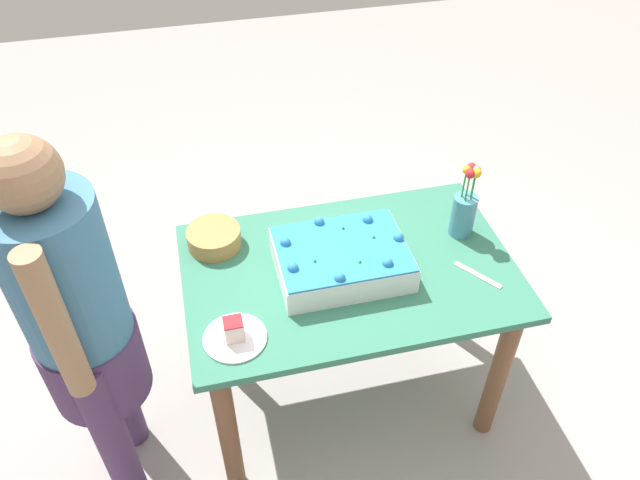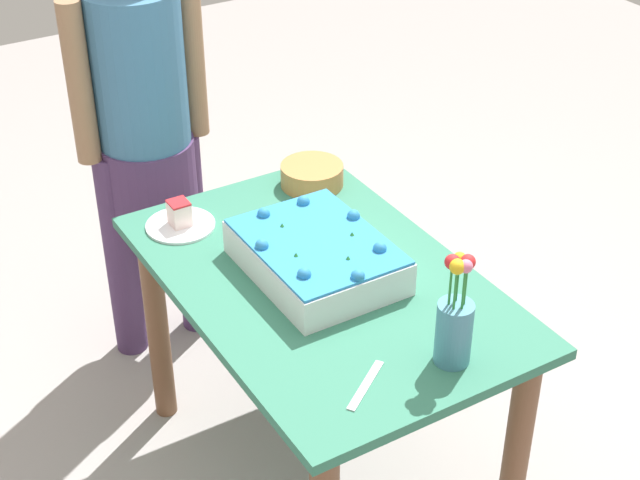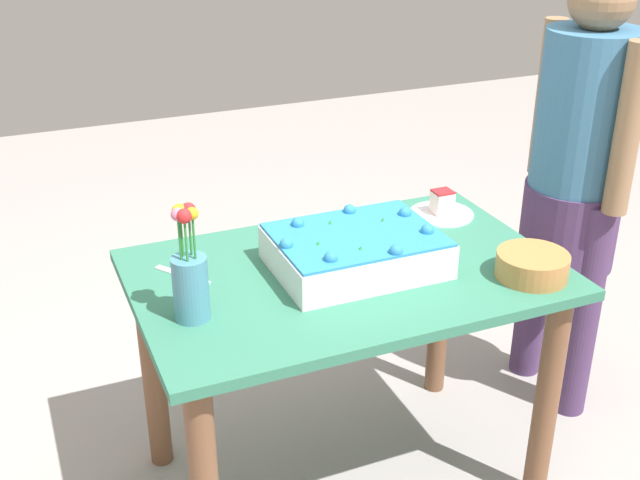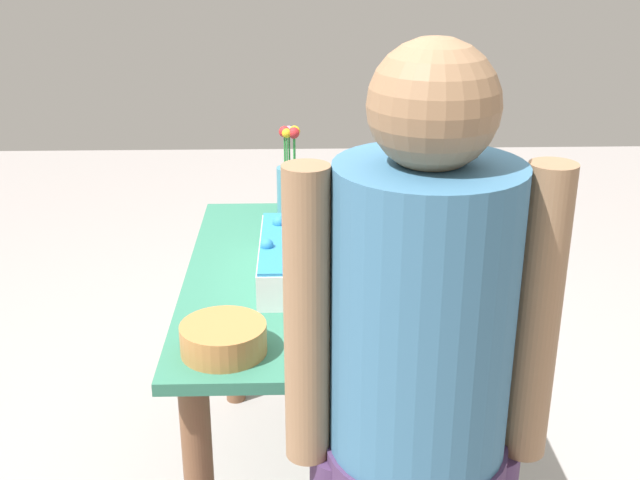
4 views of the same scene
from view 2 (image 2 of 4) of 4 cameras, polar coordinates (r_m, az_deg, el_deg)
name	(u,v)px [view 2 (image 2 of 4)]	position (r m, az deg, el deg)	size (l,w,h in m)	color
ground_plane	(322,472)	(3.11, 0.11, -13.34)	(8.00, 8.00, 0.00)	#9E9794
dining_table	(322,320)	(2.72, 0.12, -4.66)	(1.16, 0.75, 0.74)	#32745B
sheet_cake	(317,256)	(2.62, -0.15, -0.91)	(0.45, 0.34, 0.13)	white
serving_plate_with_slice	(180,220)	(2.86, -8.15, 1.16)	(0.20, 0.20, 0.08)	white
cake_knife	(366,385)	(2.29, 2.67, -8.43)	(0.18, 0.02, 0.00)	silver
flower_vase	(455,323)	(2.31, 7.84, -4.82)	(0.09, 0.09, 0.30)	teal
fruit_bowl	(312,175)	(3.04, -0.47, 3.80)	(0.19, 0.19, 0.07)	#B87B41
person_standing	(143,125)	(3.21, -10.24, 6.60)	(0.31, 0.45, 1.49)	#493058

